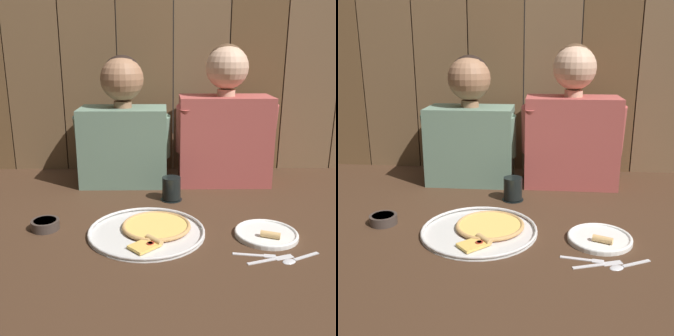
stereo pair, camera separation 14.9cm
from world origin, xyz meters
TOP-DOWN VIEW (x-y plane):
  - ground_plane at (0.00, 0.00)m, footprint 3.20×3.20m
  - pizza_tray at (-0.10, -0.07)m, footprint 0.40×0.40m
  - dinner_plate at (0.30, -0.11)m, footprint 0.21×0.21m
  - drinking_glass at (-0.02, 0.24)m, footprint 0.09×0.09m
  - dipping_bowl at (-0.46, -0.04)m, footprint 0.10×0.10m
  - table_fork at (0.23, -0.24)m, footprint 0.13×0.04m
  - table_knife at (0.27, -0.26)m, footprint 0.15×0.07m
  - table_spoon at (0.34, -0.27)m, footprint 0.13×0.08m
  - diner_left at (-0.23, 0.47)m, footprint 0.43×0.23m
  - diner_right at (0.23, 0.47)m, footprint 0.45×0.22m
  - wooden_backdrop_wall at (-0.00, 0.70)m, footprint 2.19×0.03m

SIDE VIEW (x-z plane):
  - ground_plane at x=0.00m, z-range 0.00..0.00m
  - table_knife at x=0.27m, z-range 0.00..0.00m
  - table_fork at x=0.23m, z-range 0.00..0.01m
  - table_spoon at x=0.34m, z-range 0.00..0.01m
  - dinner_plate at x=0.30m, z-range -0.01..0.03m
  - pizza_tray at x=-0.10m, z-range 0.00..0.02m
  - dipping_bowl at x=-0.46m, z-range 0.00..0.04m
  - drinking_glass at x=-0.02m, z-range 0.00..0.10m
  - diner_left at x=-0.23m, z-range -0.03..0.55m
  - diner_right at x=0.23m, z-range -0.03..0.60m
  - wooden_backdrop_wall at x=0.00m, z-range 0.00..1.35m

